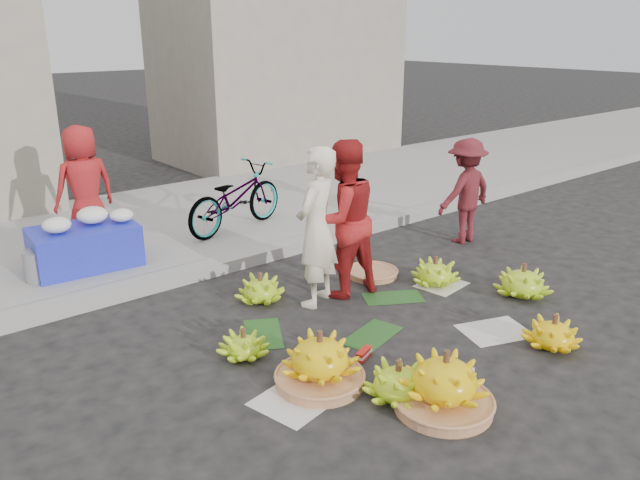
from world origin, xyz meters
TOP-DOWN VIEW (x-y plane):
  - ground at (0.00, 0.00)m, footprint 80.00×80.00m
  - curb at (0.00, 2.20)m, footprint 40.00×0.25m
  - sidewalk at (0.00, 4.30)m, footprint 40.00×4.00m
  - building_right at (4.50, 7.70)m, footprint 5.00×3.00m
  - newspaper_scatter at (0.00, -0.80)m, footprint 3.20×1.80m
  - banana_leaves at (-0.10, 0.20)m, footprint 2.00×1.00m
  - banana_bunch_0 at (-1.04, -0.55)m, footprint 0.74×0.74m
  - banana_bunch_1 at (-0.70, -1.11)m, footprint 0.69×0.69m
  - banana_bunch_2 at (-0.52, -1.44)m, footprint 0.77×0.77m
  - banana_bunch_3 at (1.03, -1.44)m, footprint 0.62×0.62m
  - banana_bunch_4 at (1.85, -0.56)m, footprint 0.81×0.81m
  - banana_bunch_5 at (1.35, 0.27)m, footprint 0.55×0.55m
  - banana_bunch_6 at (-1.28, 0.24)m, footprint 0.42×0.42m
  - banana_bunch_7 at (-0.48, 1.16)m, footprint 0.66×0.66m
  - basket_spare at (0.98, 0.92)m, footprint 0.61×0.61m
  - incense_stack at (-0.47, -0.47)m, footprint 0.22×0.14m
  - vendor_cream at (-0.03, 0.75)m, footprint 0.74×0.64m
  - vendor_red at (0.36, 0.77)m, footprint 0.91×0.75m
  - man_striped at (2.84, 1.06)m, footprint 0.95×0.56m
  - flower_table at (-1.66, 3.09)m, footprint 1.24×0.84m
  - grey_bucket at (-2.24, 3.00)m, footprint 0.31×0.31m
  - flower_vendor at (-1.36, 3.79)m, footprint 0.80×0.55m
  - bicycle at (0.50, 3.21)m, footprint 1.00×1.84m

SIDE VIEW (x-z plane):
  - ground at x=0.00m, z-range 0.00..0.00m
  - newspaper_scatter at x=0.00m, z-range 0.00..0.01m
  - banana_leaves at x=-0.10m, z-range 0.00..0.01m
  - basket_spare at x=0.98m, z-range 0.00..0.07m
  - incense_stack at x=-0.47m, z-range 0.01..0.09m
  - sidewalk at x=0.00m, z-range 0.00..0.12m
  - curb at x=0.00m, z-range 0.00..0.15m
  - banana_bunch_6 at x=-1.28m, z-range -0.02..0.26m
  - banana_bunch_7 at x=-0.48m, z-range -0.02..0.31m
  - banana_bunch_3 at x=1.03m, z-range -0.02..0.31m
  - banana_bunch_5 at x=1.35m, z-range -0.02..0.32m
  - banana_bunch_1 at x=-0.70m, z-range -0.02..0.32m
  - banana_bunch_4 at x=1.85m, z-range -0.02..0.36m
  - banana_bunch_0 at x=-1.04m, z-range -0.03..0.47m
  - banana_bunch_2 at x=-0.52m, z-range -0.03..0.48m
  - grey_bucket at x=-2.24m, z-range 0.12..0.47m
  - flower_table at x=-1.66m, z-range 0.06..0.75m
  - bicycle at x=0.50m, z-range 0.12..1.04m
  - man_striped at x=2.84m, z-range 0.00..1.44m
  - vendor_cream at x=-0.03m, z-range 0.00..1.71m
  - vendor_red at x=0.36m, z-range 0.00..1.73m
  - flower_vendor at x=-1.36m, z-range 0.12..1.70m
  - building_right at x=4.50m, z-range 0.00..5.00m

